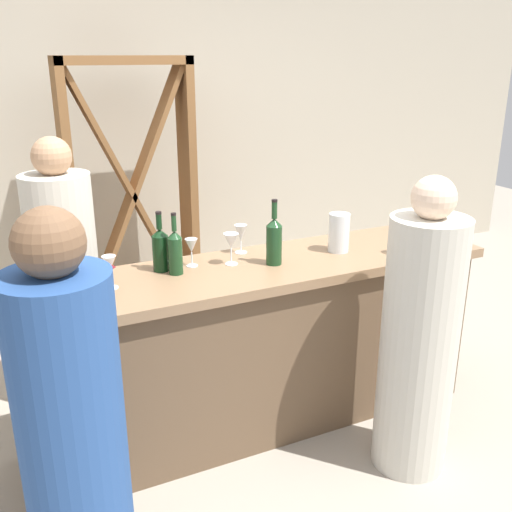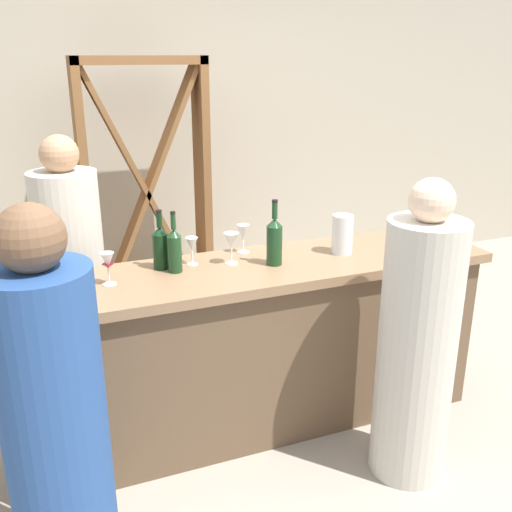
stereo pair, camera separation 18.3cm
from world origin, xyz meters
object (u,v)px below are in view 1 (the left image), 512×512
object	(u,v)px
wine_glass_far_left	(231,242)
wine_glass_far_right	(241,234)
wine_glass_far_center	(191,247)
person_center_guest	(74,442)
wine_glass_near_center	(74,273)
wine_rack	(132,195)
person_right_guest	(67,289)
wine_glass_near_right	(109,266)
water_pitcher	(339,233)
person_left_guest	(419,342)
wine_bottle_second_left_olive_green	(175,251)
wine_bottle_leftmost_dark_green	(160,249)
wine_glass_near_left	(407,233)
wine_bottle_center_olive_green	(274,240)

from	to	relation	value
wine_glass_far_left	wine_glass_far_right	bearing A→B (deg)	50.74
wine_glass_far_center	person_center_guest	distance (m)	1.18
wine_glass_near_center	wine_glass_far_left	size ratio (longest dim) A/B	0.93
wine_rack	person_right_guest	bearing A→B (deg)	-122.04
wine_glass_far_left	wine_rack	bearing A→B (deg)	94.08
wine_glass_near_right	water_pitcher	world-z (taller)	water_pitcher
wine_rack	person_left_guest	distance (m)	2.41
water_pitcher	wine_bottle_second_left_olive_green	bearing A→B (deg)	176.71
wine_rack	wine_bottle_second_left_olive_green	size ratio (longest dim) A/B	6.34
wine_rack	water_pitcher	distance (m)	1.79
wine_glass_far_right	person_right_guest	world-z (taller)	person_right_guest
wine_bottle_leftmost_dark_green	wine_bottle_second_left_olive_green	world-z (taller)	wine_bottle_second_left_olive_green
person_right_guest	wine_glass_far_center	bearing A→B (deg)	46.08
wine_glass_far_right	wine_glass_near_center	bearing A→B (deg)	-165.96
wine_glass_far_center	person_left_guest	bearing A→B (deg)	-41.28
wine_glass_near_left	person_left_guest	xyz separation A→B (m)	(-0.24, -0.43, -0.39)
wine_glass_near_center	wine_glass_far_center	xyz separation A→B (m)	(0.59, 0.14, -0.01)
wine_bottle_leftmost_dark_green	wine_glass_near_right	size ratio (longest dim) A/B	1.92
wine_glass_far_right	wine_bottle_second_left_olive_green	bearing A→B (deg)	-160.03
wine_glass_far_left	wine_glass_far_right	world-z (taller)	wine_glass_far_left
wine_bottle_center_olive_green	person_right_guest	xyz separation A→B (m)	(-0.94, 0.66, -0.35)
wine_bottle_center_olive_green	wine_glass_near_right	xyz separation A→B (m)	(-0.81, 0.03, -0.02)
wine_bottle_center_olive_green	water_pitcher	xyz separation A→B (m)	(0.40, 0.03, -0.02)
wine_bottle_leftmost_dark_green	person_right_guest	world-z (taller)	person_right_guest
wine_glass_near_right	wine_glass_far_left	xyz separation A→B (m)	(0.62, 0.06, 0.01)
wine_rack	wine_glass_far_left	xyz separation A→B (m)	(0.11, -1.58, 0.09)
wine_bottle_center_olive_green	wine_glass_near_center	distance (m)	0.97
water_pitcher	wine_glass_near_right	bearing A→B (deg)	179.97
wine_bottle_second_left_olive_green	wine_glass_far_right	bearing A→B (deg)	19.97
wine_glass_far_left	water_pitcher	bearing A→B (deg)	-5.45
wine_rack	wine_bottle_second_left_olive_green	world-z (taller)	wine_rack
wine_rack	wine_glass_near_right	bearing A→B (deg)	-107.12
wine_glass_near_left	wine_glass_far_center	bearing A→B (deg)	163.75
wine_glass_near_left	wine_glass_far_right	bearing A→B (deg)	152.87
wine_glass_near_center	person_center_guest	world-z (taller)	person_center_guest
wine_bottle_leftmost_dark_green	person_right_guest	xyz separation A→B (m)	(-0.40, 0.51, -0.33)
wine_bottle_second_left_olive_green	person_right_guest	world-z (taller)	person_right_guest
wine_glass_far_right	person_left_guest	xyz separation A→B (m)	(0.54, -0.83, -0.37)
wine_bottle_center_olive_green	wine_glass_near_right	size ratio (longest dim) A/B	2.16
wine_rack	person_center_guest	size ratio (longest dim) A/B	1.27
wine_bottle_second_left_olive_green	water_pitcher	xyz separation A→B (m)	(0.89, -0.05, -0.01)
wine_glass_near_right	person_center_guest	bearing A→B (deg)	-112.35
wine_bottle_center_olive_green	wine_glass_near_center	bearing A→B (deg)	179.65
wine_glass_near_left	wine_glass_far_left	distance (m)	0.93
wine_bottle_second_left_olive_green	water_pitcher	distance (m)	0.90
wine_bottle_center_olive_green	water_pitcher	bearing A→B (deg)	4.10
person_right_guest	wine_glass_near_left	bearing A→B (deg)	62.00
person_right_guest	wine_bottle_center_olive_green	bearing A→B (deg)	53.82
wine_glass_near_left	wine_glass_far_center	xyz separation A→B (m)	(-1.08, 0.32, -0.02)
wine_glass_near_center	water_pitcher	xyz separation A→B (m)	(1.38, 0.02, -0.00)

